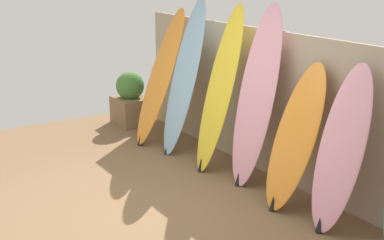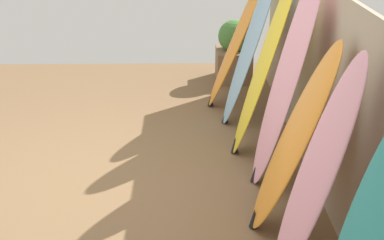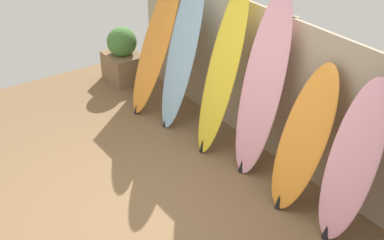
% 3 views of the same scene
% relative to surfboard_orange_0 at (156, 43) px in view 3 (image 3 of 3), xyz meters
% --- Properties ---
extents(ground, '(7.68, 7.68, 0.00)m').
position_rel_surfboard_orange_0_xyz_m(ground, '(1.98, -1.46, -0.97)').
color(ground, brown).
extents(fence_back, '(6.08, 0.11, 1.80)m').
position_rel_surfboard_orange_0_xyz_m(fence_back, '(1.98, 0.54, -0.07)').
color(fence_back, tan).
rests_on(fence_back, ground).
extents(surfboard_orange_0, '(0.56, 0.84, 1.96)m').
position_rel_surfboard_orange_0_xyz_m(surfboard_orange_0, '(0.00, 0.00, 0.00)').
color(surfboard_orange_0, orange).
rests_on(surfboard_orange_0, ground).
extents(surfboard_skyblue_1, '(0.56, 0.73, 2.13)m').
position_rel_surfboard_orange_0_xyz_m(surfboard_skyblue_1, '(0.53, 0.08, 0.08)').
color(surfboard_skyblue_1, '#8CB7D6').
rests_on(surfboard_skyblue_1, ground).
extents(surfboard_yellow_2, '(0.50, 0.67, 2.10)m').
position_rel_surfboard_orange_0_xyz_m(surfboard_yellow_2, '(1.33, 0.11, 0.06)').
color(surfboard_yellow_2, yellow).
rests_on(surfboard_yellow_2, ground).
extents(surfboard_pink_3, '(0.61, 0.61, 2.14)m').
position_rel_surfboard_orange_0_xyz_m(surfboard_pink_3, '(1.94, 0.20, 0.08)').
color(surfboard_pink_3, pink).
rests_on(surfboard_pink_3, ground).
extents(surfboard_orange_4, '(0.57, 0.64, 1.58)m').
position_rel_surfboard_orange_0_xyz_m(surfboard_orange_4, '(2.68, 0.13, -0.20)').
color(surfboard_orange_4, orange).
rests_on(surfboard_orange_4, ground).
extents(surfboard_pink_5, '(0.55, 0.55, 1.66)m').
position_rel_surfboard_orange_0_xyz_m(surfboard_pink_5, '(3.29, 0.15, -0.15)').
color(surfboard_pink_5, pink).
rests_on(surfboard_pink_5, ground).
extents(planter_box, '(0.60, 0.49, 0.87)m').
position_rel_surfboard_orange_0_xyz_m(planter_box, '(-1.06, 0.03, -0.57)').
color(planter_box, '#846647').
rests_on(planter_box, ground).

